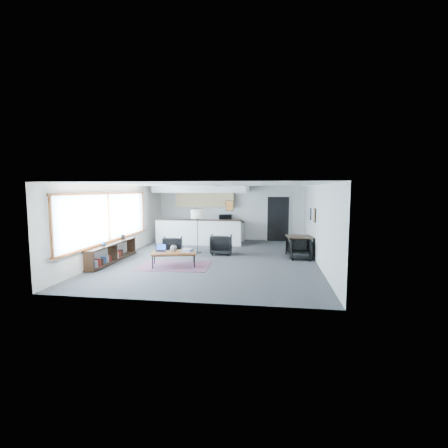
# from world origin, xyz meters

# --- Properties ---
(room) EXTENTS (7.02, 9.02, 2.62)m
(room) POSITION_xyz_m (0.00, 0.00, 1.30)
(room) COLOR #464648
(room) RESTS_ON ground
(window) EXTENTS (0.10, 5.95, 1.66)m
(window) POSITION_xyz_m (-3.46, -0.90, 1.46)
(window) COLOR #8CBFFF
(window) RESTS_ON room
(console) EXTENTS (0.35, 3.00, 0.80)m
(console) POSITION_xyz_m (-3.30, -1.05, 0.33)
(console) COLOR #301D11
(console) RESTS_ON floor
(kitchenette) EXTENTS (4.20, 1.96, 2.60)m
(kitchenette) POSITION_xyz_m (-1.20, 3.71, 1.38)
(kitchenette) COLOR white
(kitchenette) RESTS_ON floor
(doorway) EXTENTS (1.10, 0.12, 2.15)m
(doorway) POSITION_xyz_m (2.30, 4.42, 1.07)
(doorway) COLOR black
(doorway) RESTS_ON room
(track_light) EXTENTS (1.60, 0.07, 0.15)m
(track_light) POSITION_xyz_m (-0.59, 2.20, 2.53)
(track_light) COLOR silver
(track_light) RESTS_ON room
(wall_art_lower) EXTENTS (0.03, 0.38, 0.48)m
(wall_art_lower) POSITION_xyz_m (3.47, 0.40, 1.55)
(wall_art_lower) COLOR black
(wall_art_lower) RESTS_ON room
(wall_art_upper) EXTENTS (0.03, 0.34, 0.44)m
(wall_art_upper) POSITION_xyz_m (3.47, 1.70, 1.50)
(wall_art_upper) COLOR black
(wall_art_upper) RESTS_ON room
(kilim_rug) EXTENTS (2.32, 1.65, 0.01)m
(kilim_rug) POSITION_xyz_m (-1.07, -1.28, 0.01)
(kilim_rug) COLOR #663B50
(kilim_rug) RESTS_ON floor
(coffee_table) EXTENTS (1.54, 1.09, 0.45)m
(coffee_table) POSITION_xyz_m (-1.07, -1.28, 0.42)
(coffee_table) COLOR brown
(coffee_table) RESTS_ON floor
(laptop) EXTENTS (0.35, 0.31, 0.22)m
(laptop) POSITION_xyz_m (-1.54, -1.17, 0.52)
(laptop) COLOR black
(laptop) RESTS_ON coffee_table
(ceramic_pot) EXTENTS (0.22, 0.22, 0.22)m
(ceramic_pot) POSITION_xyz_m (-1.08, -1.26, 0.57)
(ceramic_pot) COLOR gray
(ceramic_pot) RESTS_ON coffee_table
(book_stack) EXTENTS (0.38, 0.33, 0.10)m
(book_stack) POSITION_xyz_m (-0.64, -1.21, 0.50)
(book_stack) COLOR silver
(book_stack) RESTS_ON coffee_table
(coaster) EXTENTS (0.13, 0.13, 0.01)m
(coaster) POSITION_xyz_m (-0.92, -1.48, 0.46)
(coaster) COLOR #E5590C
(coaster) RESTS_ON coffee_table
(armchair_left) EXTENTS (0.81, 0.78, 0.71)m
(armchair_left) POSITION_xyz_m (-1.72, 0.66, 0.36)
(armchair_left) COLOR black
(armchair_left) RESTS_ON floor
(armchair_right) EXTENTS (0.85, 0.81, 0.81)m
(armchair_right) POSITION_xyz_m (0.12, 0.85, 0.41)
(armchair_right) COLOR black
(armchair_right) RESTS_ON floor
(floor_lamp) EXTENTS (0.58, 0.58, 1.66)m
(floor_lamp) POSITION_xyz_m (-0.82, 0.96, 1.44)
(floor_lamp) COLOR black
(floor_lamp) RESTS_ON floor
(dining_table) EXTENTS (1.00, 1.00, 0.76)m
(dining_table) POSITION_xyz_m (3.00, 0.77, 0.69)
(dining_table) COLOR #301D11
(dining_table) RESTS_ON floor
(dining_chair_near) EXTENTS (0.64, 0.61, 0.64)m
(dining_chair_near) POSITION_xyz_m (3.00, 0.36, 0.32)
(dining_chair_near) COLOR black
(dining_chair_near) RESTS_ON floor
(dining_chair_far) EXTENTS (0.73, 0.71, 0.60)m
(dining_chair_far) POSITION_xyz_m (3.00, 1.70, 0.30)
(dining_chair_far) COLOR black
(dining_chair_far) RESTS_ON floor
(microwave) EXTENTS (0.60, 0.36, 0.39)m
(microwave) POSITION_xyz_m (-0.19, 4.15, 1.13)
(microwave) COLOR black
(microwave) RESTS_ON kitchenette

